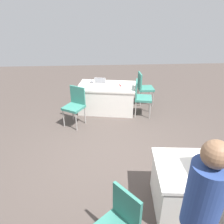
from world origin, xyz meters
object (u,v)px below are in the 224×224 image
object	(u,v)px
table_foreground	(107,98)
scissors_red	(120,85)
table_mid_left	(212,188)
chair_near_front	(118,224)
person_presenter	(200,212)
laptop_silver	(99,84)
yarn_ball	(92,81)
chair_tucked_right	(141,96)
chair_aisle	(75,104)
chair_tucked_left	(144,86)

from	to	relation	value
table_foreground	scissors_red	size ratio (longest dim) A/B	9.44
table_mid_left	chair_near_front	distance (m)	1.54
person_presenter	laptop_silver	xyz separation A→B (m)	(0.91, -4.25, -0.24)
laptop_silver	yarn_ball	xyz separation A→B (m)	(0.21, -0.23, 0.01)
laptop_silver	table_foreground	bearing A→B (deg)	-165.66
laptop_silver	yarn_ball	world-z (taller)	laptop_silver
chair_tucked_right	scissors_red	distance (m)	0.64
chair_aisle	scissors_red	xyz separation A→B (m)	(-1.18, -0.71, 0.19)
table_foreground	table_mid_left	size ratio (longest dim) A/B	0.97
chair_tucked_left	table_foreground	bearing A→B (deg)	-72.58
table_foreground	chair_near_front	xyz separation A→B (m)	(0.03, 3.99, 0.16)
table_foreground	person_presenter	bearing A→B (deg)	99.47
yarn_ball	scissors_red	distance (m)	0.81
person_presenter	laptop_silver	distance (m)	4.36
table_foreground	chair_tucked_left	size ratio (longest dim) A/B	1.76
chair_near_front	yarn_ball	distance (m)	4.23
table_mid_left	laptop_silver	xyz separation A→B (m)	(1.59, -3.39, 0.41)
chair_near_front	person_presenter	distance (m)	0.93
chair_tucked_left	yarn_ball	world-z (taller)	chair_tucked_left
yarn_ball	table_foreground	bearing A→B (deg)	152.43
table_foreground	chair_tucked_left	world-z (taller)	chair_tucked_left
laptop_silver	person_presenter	bearing A→B (deg)	112.49
table_mid_left	chair_near_front	size ratio (longest dim) A/B	1.86
chair_tucked_right	laptop_silver	distance (m)	1.16
chair_tucked_right	chair_near_front	bearing A→B (deg)	-3.13
table_foreground	table_mid_left	bearing A→B (deg)	112.21
table_foreground	person_presenter	distance (m)	4.38
chair_tucked_left	yarn_ball	bearing A→B (deg)	-85.15
laptop_silver	scissors_red	distance (m)	0.57
chair_near_front	chair_tucked_left	xyz separation A→B (m)	(-1.14, -4.38, 0.02)
chair_near_front	scissors_red	bearing A→B (deg)	-45.02
chair_near_front	laptop_silver	distance (m)	3.99
person_presenter	chair_tucked_right	bearing A→B (deg)	31.60
table_mid_left	chair_tucked_right	distance (m)	3.10
table_foreground	chair_near_front	size ratio (longest dim) A/B	1.80
table_foreground	person_presenter	size ratio (longest dim) A/B	0.93
chair_tucked_left	chair_aisle	size ratio (longest dim) A/B	1.00
chair_aisle	chair_tucked_right	bearing A→B (deg)	-135.73
table_mid_left	chair_aisle	size ratio (longest dim) A/B	1.81
chair_tucked_right	chair_aisle	distance (m)	1.75
chair_near_front	chair_tucked_right	world-z (taller)	chair_tucked_right
chair_tucked_right	yarn_ball	distance (m)	1.44
table_foreground	chair_aisle	bearing A→B (deg)	42.70
table_foreground	person_presenter	xyz separation A→B (m)	(-0.71, 4.27, 0.65)
table_foreground	chair_tucked_left	distance (m)	1.19
table_mid_left	chair_tucked_right	bearing A→B (deg)	-80.78
chair_aisle	laptop_silver	distance (m)	0.98
person_presenter	chair_tucked_left	bearing A→B (deg)	29.32
chair_tucked_right	laptop_silver	size ratio (longest dim) A/B	2.67
table_mid_left	scissors_red	xyz separation A→B (m)	(1.02, -3.37, 0.38)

